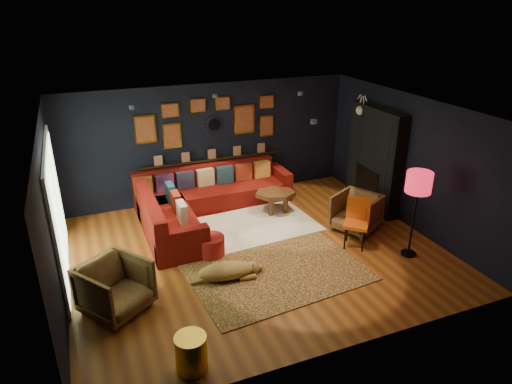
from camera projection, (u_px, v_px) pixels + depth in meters
name	position (u px, v px, depth m)	size (l,w,h in m)	color
floor	(257.00, 251.00, 8.34)	(6.50, 6.50, 0.00)	#97521B
room_walls	(257.00, 170.00, 7.71)	(6.50, 6.50, 6.50)	black
sectional	(197.00, 203.00, 9.54)	(3.41, 2.69, 0.86)	maroon
ledge	(212.00, 159.00, 10.26)	(3.20, 0.12, 0.04)	black
gallery_wall	(209.00, 120.00, 9.94)	(3.15, 0.04, 1.02)	gold
sunburst_mirror	(214.00, 125.00, 10.02)	(0.47, 0.16, 0.47)	silver
fireplace	(374.00, 162.00, 9.77)	(0.31, 1.60, 2.20)	black
deer_head	(367.00, 110.00, 9.81)	(0.50, 0.28, 0.45)	white
sliding_door	(57.00, 213.00, 7.31)	(0.06, 2.80, 2.20)	white
ceiling_spots	(240.00, 104.00, 8.01)	(3.30, 2.50, 0.06)	black
shag_rug	(259.00, 224.00, 9.30)	(2.22, 1.61, 0.03)	white
leopard_rug	(276.00, 271.00, 7.74)	(2.89, 2.06, 0.02)	tan
coffee_table	(275.00, 196.00, 9.72)	(1.03, 0.89, 0.44)	brown
pouf	(210.00, 245.00, 8.15)	(0.51, 0.51, 0.34)	maroon
armchair_left	(115.00, 285.00, 6.61)	(0.86, 0.80, 0.88)	#A4713A
armchair_right	(356.00, 211.00, 8.97)	(0.80, 0.75, 0.82)	#A4713A
gold_stool	(191.00, 353.00, 5.61)	(0.40, 0.40, 0.50)	gold
orange_chair	(357.00, 218.00, 8.38)	(0.61, 0.61, 0.92)	black
floor_lamp	(418.00, 186.00, 7.72)	(0.44, 0.44, 1.59)	black
dog	(226.00, 268.00, 7.44)	(1.26, 0.62, 0.40)	#AC8343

